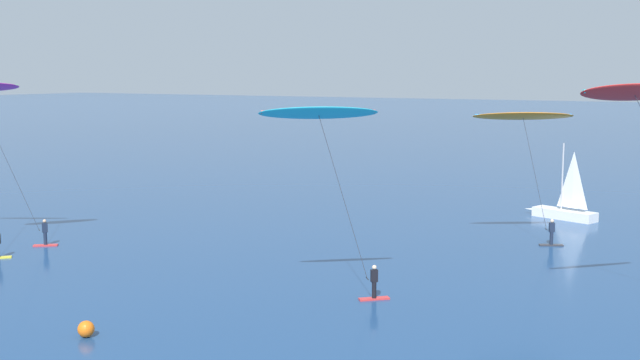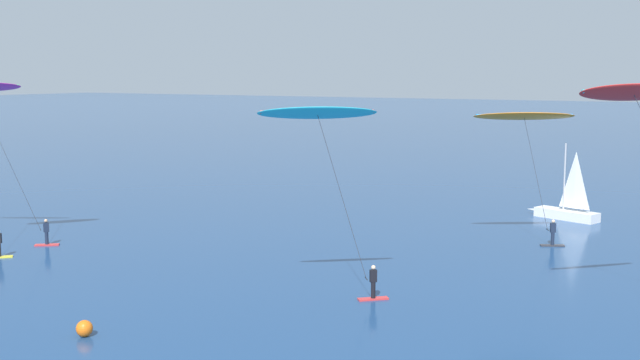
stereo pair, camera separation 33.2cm
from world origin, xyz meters
name	(u,v)px [view 1 (the left image)]	position (x,y,z in m)	size (l,w,h in m)	color
sailboat_near	(561,210)	(5.18, 48.22, 0.64)	(5.90, 2.89, 5.70)	white
kitesurfer_cyan	(324,129)	(0.07, 20.11, 8.35)	(5.40, 4.53, 9.47)	red
kitesurfer_orange	(525,125)	(5.12, 37.11, 7.72)	(6.12, 4.49, 8.60)	#2D2D33
marker_buoy	(86,329)	(-6.13, 10.78, 0.35)	(0.70, 0.70, 0.70)	orange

